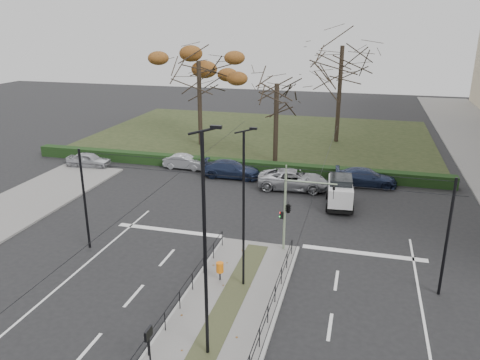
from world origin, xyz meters
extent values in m
plane|color=black|center=(0.00, 0.00, 0.00)|extent=(140.00, 140.00, 0.00)
cube|color=slate|center=(0.00, -2.50, 0.07)|extent=(4.40, 15.00, 0.14)
cube|color=black|center=(-6.00, 32.00, 0.05)|extent=(38.00, 26.00, 0.10)
cube|color=black|center=(-6.00, 18.60, 0.50)|extent=(38.00, 1.00, 1.00)
cylinder|color=black|center=(-2.05, 4.00, 0.59)|extent=(0.04, 0.04, 0.90)
cylinder|color=black|center=(2.05, 4.00, 0.59)|extent=(0.04, 0.04, 0.90)
cylinder|color=black|center=(-2.05, -2.60, 1.04)|extent=(0.04, 13.20, 0.04)
cylinder|color=black|center=(2.05, -2.60, 1.04)|extent=(0.04, 13.20, 0.04)
cylinder|color=black|center=(-9.60, 2.00, 3.00)|extent=(0.14, 0.14, 6.00)
cylinder|color=black|center=(9.60, 2.00, 3.00)|extent=(0.14, 0.14, 6.00)
cylinder|color=black|center=(0.00, 1.00, 5.50)|extent=(20.00, 0.02, 0.02)
cylinder|color=black|center=(0.00, 3.00, 5.50)|extent=(20.00, 0.02, 0.02)
cylinder|color=black|center=(-3.50, -2.00, 5.30)|extent=(0.02, 34.00, 0.02)
cylinder|color=black|center=(3.50, -2.00, 5.30)|extent=(0.02, 34.00, 0.02)
cylinder|color=gray|center=(1.50, 4.50, 2.41)|extent=(0.14, 0.14, 4.54)
cylinder|color=gray|center=(2.90, 4.50, 4.33)|extent=(2.80, 0.09, 0.09)
imported|color=black|center=(4.12, 4.50, 3.90)|extent=(0.17, 0.19, 0.79)
imported|color=black|center=(1.69, 4.50, 2.76)|extent=(0.87, 1.77, 0.70)
cube|color=black|center=(1.34, 4.50, 2.24)|extent=(0.19, 0.14, 0.44)
sphere|color=#FF0C0C|center=(1.26, 4.50, 2.37)|extent=(0.10, 0.10, 0.10)
sphere|color=#0CE533|center=(1.26, 4.50, 2.13)|extent=(0.10, 0.10, 0.10)
cylinder|color=black|center=(-1.03, 0.27, 0.38)|extent=(0.08, 0.08, 0.48)
cylinder|color=orange|center=(-1.03, 0.27, 0.85)|extent=(0.38, 0.38, 0.52)
cylinder|color=black|center=(-1.50, -6.81, 1.09)|extent=(0.07, 0.07, 1.90)
cube|color=black|center=(-1.50, -6.81, 1.95)|extent=(0.10, 0.52, 0.40)
cube|color=white|center=(-1.56, -6.81, 1.95)|extent=(0.02, 0.46, 0.33)
cylinder|color=black|center=(0.14, -5.11, 4.63)|extent=(0.13, 0.13, 8.99)
cube|color=black|center=(0.65, -5.11, 9.30)|extent=(0.39, 0.16, 0.11)
cylinder|color=black|center=(0.22, 0.19, 4.05)|extent=(0.12, 0.12, 7.83)
cube|color=black|center=(0.66, 0.19, 8.11)|extent=(0.34, 0.14, 0.10)
imported|color=#A2A4AA|center=(-18.46, 16.13, 0.68)|extent=(4.14, 2.00, 1.36)
imported|color=#A2A4AA|center=(-9.86, 18.00, 0.63)|extent=(3.86, 1.40, 1.26)
imported|color=#1E2947|center=(-5.17, 16.71, 0.72)|extent=(5.00, 2.11, 1.44)
imported|color=#A2A4AA|center=(0.39, 15.20, 0.77)|extent=(5.74, 2.98, 1.55)
cube|color=silver|center=(4.16, 12.43, 1.15)|extent=(1.98, 4.08, 1.28)
cube|color=black|center=(4.16, 12.43, 1.92)|extent=(1.70, 2.29, 0.60)
cube|color=black|center=(4.16, 12.43, 0.30)|extent=(2.02, 4.16, 0.18)
cylinder|color=black|center=(5.09, 11.20, 0.33)|extent=(0.27, 0.68, 0.66)
cylinder|color=black|center=(3.44, 11.07, 0.33)|extent=(0.27, 0.68, 0.66)
cylinder|color=black|center=(4.88, 13.80, 0.33)|extent=(0.27, 0.68, 0.66)
cylinder|color=black|center=(3.22, 13.67, 0.33)|extent=(0.27, 0.68, 0.66)
cylinder|color=black|center=(-11.31, 26.29, 4.44)|extent=(0.44, 0.44, 8.68)
ellipsoid|color=brown|center=(-11.31, 26.29, 8.78)|extent=(9.36, 9.36, 5.46)
cylinder|color=black|center=(2.61, 31.44, 5.17)|extent=(0.44, 0.44, 10.14)
cylinder|color=black|center=(-2.43, 22.19, 3.71)|extent=(0.44, 0.44, 7.22)
imported|color=#1E2947|center=(5.92, 17.46, 0.71)|extent=(5.01, 2.35, 1.42)
camera|label=1|loc=(5.37, -19.64, 12.63)|focal=35.00mm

